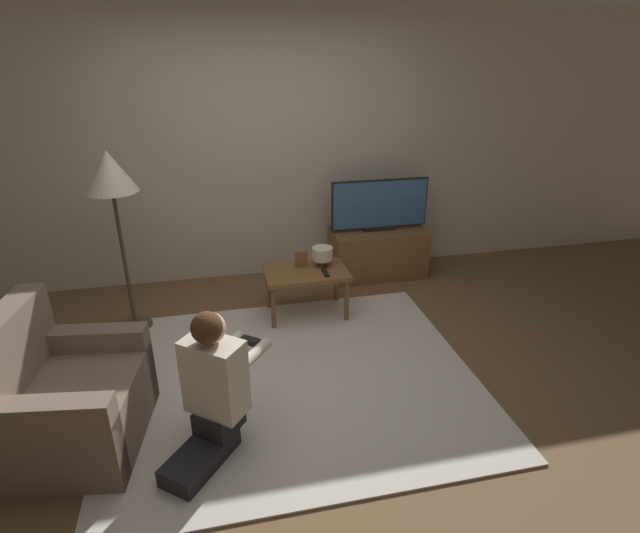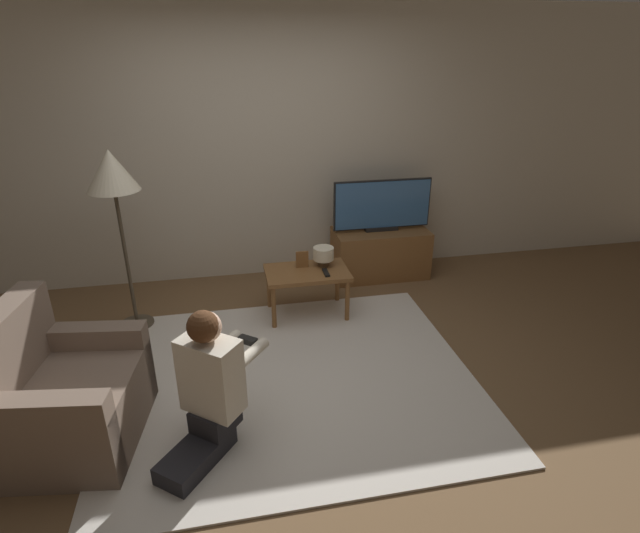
% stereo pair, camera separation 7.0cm
% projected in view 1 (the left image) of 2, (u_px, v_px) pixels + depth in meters
% --- Properties ---
extents(ground_plane, '(10.00, 10.00, 0.00)m').
position_uv_depth(ground_plane, '(296.00, 379.00, 3.60)').
color(ground_plane, brown).
extents(wall_back, '(10.00, 0.06, 2.60)m').
position_uv_depth(wall_back, '(258.00, 148.00, 4.80)').
color(wall_back, beige).
rests_on(wall_back, ground_plane).
extents(rug, '(2.56, 2.23, 0.02)m').
position_uv_depth(rug, '(296.00, 378.00, 3.60)').
color(rug, silver).
rests_on(rug, ground_plane).
extents(tv_stand, '(0.95, 0.48, 0.49)m').
position_uv_depth(tv_stand, '(378.00, 252.00, 5.16)').
color(tv_stand, brown).
rests_on(tv_stand, ground_plane).
extents(tv, '(0.99, 0.08, 0.52)m').
position_uv_depth(tv, '(380.00, 205.00, 4.96)').
color(tv, black).
rests_on(tv, tv_stand).
extents(coffee_table, '(0.71, 0.46, 0.43)m').
position_uv_depth(coffee_table, '(306.00, 277.00, 4.32)').
color(coffee_table, brown).
rests_on(coffee_table, ground_plane).
extents(floor_lamp, '(0.39, 0.39, 1.51)m').
position_uv_depth(floor_lamp, '(111.00, 181.00, 3.75)').
color(floor_lamp, '#4C4233').
rests_on(floor_lamp, ground_plane).
extents(armchair, '(0.85, 0.94, 0.88)m').
position_uv_depth(armchair, '(67.00, 403.00, 2.91)').
color(armchair, '#7A6656').
rests_on(armchair, ground_plane).
extents(person_kneeling, '(0.71, 0.80, 0.90)m').
position_uv_depth(person_kneeling, '(213.00, 387.00, 2.82)').
color(person_kneeling, '#232328').
rests_on(person_kneeling, rug).
extents(picture_frame, '(0.11, 0.01, 0.15)m').
position_uv_depth(picture_frame, '(301.00, 260.00, 4.33)').
color(picture_frame, brown).
rests_on(picture_frame, coffee_table).
extents(table_lamp, '(0.18, 0.18, 0.17)m').
position_uv_depth(table_lamp, '(322.00, 255.00, 4.36)').
color(table_lamp, '#4C3823').
rests_on(table_lamp, coffee_table).
extents(remote, '(0.04, 0.15, 0.02)m').
position_uv_depth(remote, '(325.00, 273.00, 4.24)').
color(remote, black).
rests_on(remote, coffee_table).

